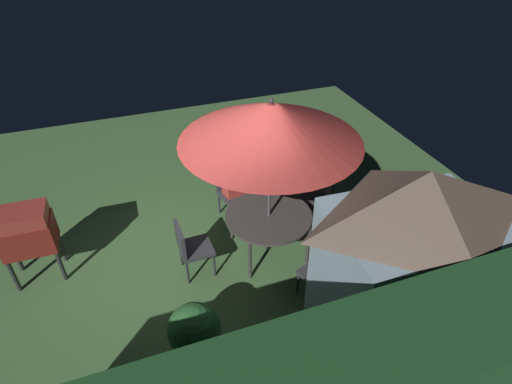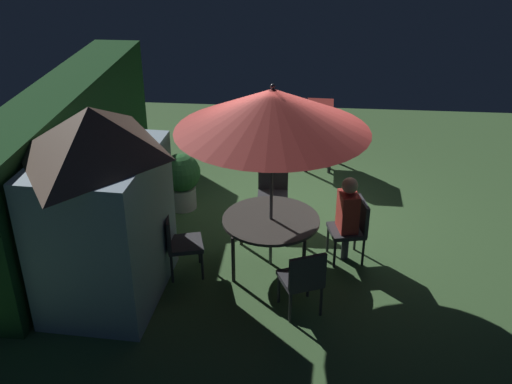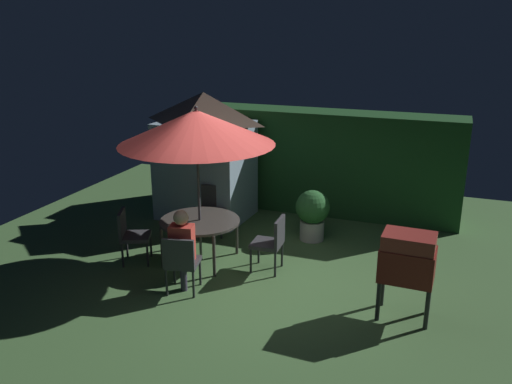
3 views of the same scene
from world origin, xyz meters
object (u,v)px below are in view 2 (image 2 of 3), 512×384
object	(u,v)px
chair_near_shed	(353,226)
person_in_red	(348,210)
bbq_grill	(319,123)
chair_far_side	(273,190)
chair_toward_house	(303,278)
patio_table	(271,222)
garden_shed	(101,205)
patio_umbrella	(272,110)
potted_plant_by_shed	(181,178)
chair_toward_hedge	(178,240)

from	to	relation	value
chair_near_shed	person_in_red	distance (m)	0.28
chair_near_shed	person_in_red	bearing A→B (deg)	102.39
bbq_grill	chair_far_side	xyz separation A→B (m)	(-2.11, 0.71, -0.33)
chair_toward_house	chair_far_side	bearing A→B (deg)	12.57
patio_table	chair_toward_house	bearing A→B (deg)	-156.33
garden_shed	patio_umbrella	xyz separation A→B (m)	(0.84, -1.99, 0.97)
chair_near_shed	chair_far_side	size ratio (longest dim) A/B	1.00
chair_far_side	patio_table	bearing A→B (deg)	-177.64
chair_toward_house	garden_shed	bearing A→B (deg)	85.42
patio_table	chair_far_side	xyz separation A→B (m)	(1.23, 0.05, -0.15)
chair_toward_house	potted_plant_by_shed	world-z (taller)	potted_plant_by_shed
bbq_grill	chair_far_side	distance (m)	2.25
chair_near_shed	person_in_red	xyz separation A→B (m)	(-0.02, 0.08, 0.26)
garden_shed	chair_toward_hedge	world-z (taller)	garden_shed
person_in_red	chair_near_shed	bearing A→B (deg)	-77.61
patio_umbrella	potted_plant_by_shed	distance (m)	2.75
patio_table	potted_plant_by_shed	distance (m)	2.15
garden_shed	chair_toward_hedge	distance (m)	1.21
patio_table	patio_umbrella	distance (m)	1.58
bbq_grill	chair_far_side	bearing A→B (deg)	161.52
garden_shed	chair_far_side	xyz separation A→B (m)	(2.08, -1.94, -0.77)
bbq_grill	person_in_red	size ratio (longest dim) A/B	0.95
patio_umbrella	chair_toward_house	world-z (taller)	patio_umbrella
garden_shed	person_in_red	bearing A→B (deg)	-70.50
chair_toward_hedge	person_in_red	size ratio (longest dim) A/B	0.71
garden_shed	potted_plant_by_shed	xyz separation A→B (m)	(2.35, -0.46, -0.76)
person_in_red	garden_shed	bearing A→B (deg)	109.50
garden_shed	chair_near_shed	bearing A→B (deg)	-70.68
patio_umbrella	person_in_red	world-z (taller)	patio_umbrella
chair_toward_house	potted_plant_by_shed	size ratio (longest dim) A/B	0.97
bbq_grill	potted_plant_by_shed	bearing A→B (deg)	130.13
garden_shed	bbq_grill	world-z (taller)	garden_shed
patio_umbrella	bbq_grill	size ratio (longest dim) A/B	2.15
patio_umbrella	chair_far_side	size ratio (longest dim) A/B	2.87
chair_toward_house	person_in_red	size ratio (longest dim) A/B	0.71
patio_table	chair_near_shed	size ratio (longest dim) A/B	1.46
chair_near_shed	chair_far_side	distance (m)	1.53
chair_far_side	patio_umbrella	bearing A→B (deg)	-177.64
chair_toward_house	patio_umbrella	bearing A→B (deg)	23.67
patio_table	patio_umbrella	xyz separation A→B (m)	(0.00, 0.00, 1.58)
chair_near_shed	person_in_red	size ratio (longest dim) A/B	0.71
chair_toward_house	chair_toward_hedge	bearing A→B (deg)	66.91
potted_plant_by_shed	garden_shed	bearing A→B (deg)	168.86
patio_table	garden_shed	bearing A→B (deg)	112.96
chair_toward_hedge	potted_plant_by_shed	size ratio (longest dim) A/B	0.97
chair_far_side	chair_toward_house	world-z (taller)	same
bbq_grill	chair_near_shed	world-z (taller)	bbq_grill
patio_umbrella	chair_toward_hedge	xyz separation A→B (m)	(-0.33, 1.20, -1.73)
chair_toward_hedge	potted_plant_by_shed	world-z (taller)	potted_plant_by_shed
patio_table	person_in_red	distance (m)	1.06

